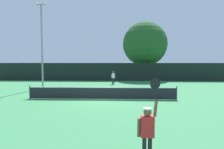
{
  "coord_description": "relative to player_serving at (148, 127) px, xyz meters",
  "views": [
    {
      "loc": [
        1.41,
        -15.32,
        2.96
      ],
      "look_at": [
        0.66,
        3.0,
        1.75
      ],
      "focal_mm": 31.67,
      "sensor_mm": 36.0,
      "label": 1
    }
  ],
  "objects": [
    {
      "name": "ground_plane",
      "position": [
        -2.2,
        9.78,
        -1.09
      ],
      "size": [
        120.0,
        120.0,
        0.0
      ],
      "primitive_type": "plane",
      "color": "#387F4C"
    },
    {
      "name": "tennis_net",
      "position": [
        -2.2,
        9.78,
        -0.58
      ],
      "size": [
        11.66,
        0.08,
        1.07
      ],
      "color": "#232328",
      "rests_on": "ground"
    },
    {
      "name": "perimeter_fence",
      "position": [
        -2.2,
        24.82,
        0.28
      ],
      "size": [
        35.72,
        0.12,
        2.75
      ],
      "primitive_type": "cube",
      "color": "black",
      "rests_on": "ground"
    },
    {
      "name": "player_serving",
      "position": [
        0.0,
        0.0,
        0.0
      ],
      "size": [
        0.68,
        0.39,
        2.49
      ],
      "color": "red",
      "rests_on": "ground"
    },
    {
      "name": "player_receiving",
      "position": [
        -1.69,
        20.13,
        -0.1
      ],
      "size": [
        0.57,
        0.24,
        1.63
      ],
      "rotation": [
        0.0,
        0.0,
        3.14
      ],
      "color": "white",
      "rests_on": "ground"
    },
    {
      "name": "tennis_ball",
      "position": [
        -4.52,
        10.96,
        -1.06
      ],
      "size": [
        0.07,
        0.07,
        0.07
      ],
      "primitive_type": "sphere",
      "color": "#CCE033",
      "rests_on": "ground"
    },
    {
      "name": "light_pole",
      "position": [
        -9.41,
        16.02,
        4.19
      ],
      "size": [
        1.18,
        0.28,
        9.41
      ],
      "color": "gray",
      "rests_on": "ground"
    },
    {
      "name": "large_tree",
      "position": [
        3.4,
        28.34,
        4.84
      ],
      "size": [
        7.46,
        7.46,
        9.67
      ],
      "color": "brown",
      "rests_on": "ground"
    },
    {
      "name": "parked_car_near",
      "position": [
        -9.64,
        30.21,
        -0.32
      ],
      "size": [
        2.4,
        4.4,
        1.69
      ],
      "rotation": [
        0.0,
        0.0,
        0.12
      ],
      "color": "red",
      "rests_on": "ground"
    },
    {
      "name": "parked_car_mid",
      "position": [
        -4.82,
        30.79,
        -0.32
      ],
      "size": [
        2.24,
        4.34,
        1.69
      ],
      "rotation": [
        0.0,
        0.0,
        -0.08
      ],
      "color": "red",
      "rests_on": "ground"
    },
    {
      "name": "parked_car_far",
      "position": [
        7.76,
        30.38,
        -0.32
      ],
      "size": [
        2.35,
        4.38,
        1.69
      ],
      "rotation": [
        0.0,
        0.0,
        0.11
      ],
      "color": "black",
      "rests_on": "ground"
    }
  ]
}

